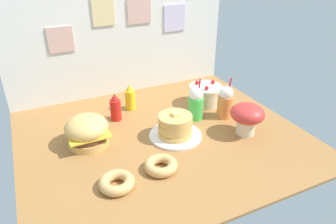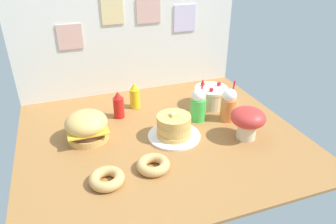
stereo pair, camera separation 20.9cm
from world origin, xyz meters
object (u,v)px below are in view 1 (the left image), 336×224
(cream_soda_cup, at_px, (196,103))
(orange_float_cup, at_px, (225,102))
(ketchup_bottle, at_px, (116,108))
(donut_chocolate, at_px, (161,165))
(mustard_bottle, at_px, (130,98))
(burger, at_px, (87,131))
(donut_pink_glaze, at_px, (117,182))
(layer_cake, at_px, (205,95))
(mushroom_stool, at_px, (247,116))
(pancake_stack, at_px, (175,127))

(cream_soda_cup, xyz_separation_m, orange_float_cup, (0.23, -0.08, 0.00))
(ketchup_bottle, bearing_deg, donut_chocolate, -85.20)
(ketchup_bottle, bearing_deg, mustard_bottle, 36.86)
(burger, height_order, orange_float_cup, orange_float_cup)
(orange_float_cup, bearing_deg, cream_soda_cup, 160.90)
(ketchup_bottle, distance_m, donut_chocolate, 0.74)
(orange_float_cup, xyz_separation_m, donut_pink_glaze, (-1.05, -0.44, -0.10))
(burger, height_order, donut_chocolate, burger)
(layer_cake, relative_size, donut_pink_glaze, 1.34)
(mustard_bottle, xyz_separation_m, cream_soda_cup, (0.42, -0.38, 0.03))
(ketchup_bottle, xyz_separation_m, mustard_bottle, (0.17, 0.12, 0.00))
(mustard_bottle, distance_m, donut_pink_glaze, 0.98)
(layer_cake, height_order, orange_float_cup, orange_float_cup)
(cream_soda_cup, height_order, mushroom_stool, cream_soda_cup)
(donut_chocolate, bearing_deg, orange_float_cup, 28.45)
(orange_float_cup, height_order, mushroom_stool, orange_float_cup)
(orange_float_cup, xyz_separation_m, mushroom_stool, (-0.01, -0.29, 0.01))
(pancake_stack, relative_size, layer_cake, 1.36)
(mustard_bottle, height_order, donut_pink_glaze, mustard_bottle)
(layer_cake, xyz_separation_m, cream_soda_cup, (-0.21, -0.19, 0.05))
(donut_chocolate, bearing_deg, burger, 124.95)
(burger, distance_m, layer_cake, 1.09)
(burger, xyz_separation_m, donut_chocolate, (0.34, -0.49, -0.07))
(layer_cake, relative_size, donut_chocolate, 1.34)
(mushroom_stool, bearing_deg, layer_cake, 91.37)
(burger, distance_m, donut_pink_glaze, 0.53)
(burger, relative_size, mushroom_stool, 1.21)
(donut_pink_glaze, height_order, donut_chocolate, same)
(mustard_bottle, height_order, cream_soda_cup, cream_soda_cup)
(donut_pink_glaze, bearing_deg, ketchup_bottle, 73.12)
(pancake_stack, bearing_deg, mushroom_stool, -20.54)
(ketchup_bottle, xyz_separation_m, mushroom_stool, (0.80, -0.62, 0.04))
(layer_cake, relative_size, mustard_bottle, 1.25)
(mustard_bottle, bearing_deg, burger, -140.18)
(burger, xyz_separation_m, ketchup_bottle, (0.28, 0.25, 0.00))
(layer_cake, distance_m, cream_soda_cup, 0.28)
(mustard_bottle, distance_m, cream_soda_cup, 0.56)
(pancake_stack, distance_m, orange_float_cup, 0.51)
(ketchup_bottle, distance_m, donut_pink_glaze, 0.81)
(donut_pink_glaze, bearing_deg, burger, 94.98)
(ketchup_bottle, distance_m, orange_float_cup, 0.88)
(layer_cake, xyz_separation_m, donut_pink_glaze, (-1.03, -0.71, -0.05))
(pancake_stack, xyz_separation_m, layer_cake, (0.48, 0.37, 0.01))
(donut_pink_glaze, bearing_deg, layer_cake, 34.64)
(orange_float_cup, bearing_deg, burger, 175.64)
(donut_chocolate, bearing_deg, pancake_stack, 50.28)
(burger, xyz_separation_m, orange_float_cup, (1.09, -0.08, 0.03))
(burger, bearing_deg, cream_soda_cup, -0.31)
(donut_chocolate, xyz_separation_m, mushroom_stool, (0.74, 0.12, 0.11))
(donut_pink_glaze, xyz_separation_m, mushroom_stool, (1.04, 0.16, 0.11))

